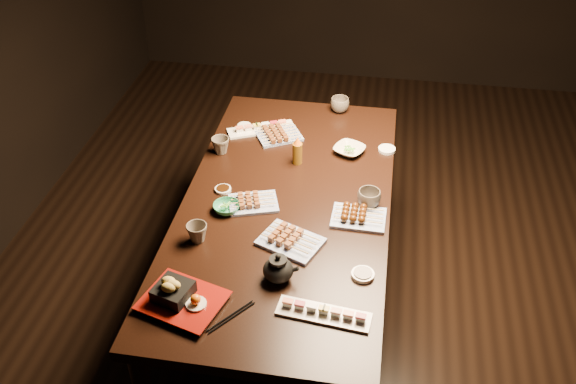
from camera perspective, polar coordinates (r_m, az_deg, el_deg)
The scene contains 23 objects.
ground at distance 3.46m, azimuth 5.89°, elevation -8.71°, with size 5.00×5.00×0.00m, color black.
dining_table at distance 3.04m, azimuth -0.16°, elevation -6.52°, with size 0.90×1.80×0.75m, color black.
sushi_platter_near at distance 2.30m, azimuth 3.19°, elevation -10.54°, with size 0.34×0.09×0.04m, color white, non-canonical shape.
sushi_platter_far at distance 3.28m, azimuth -2.41°, elevation 5.81°, with size 0.34×0.09×0.04m, color white, non-canonical shape.
yakitori_plate_center at distance 2.77m, azimuth -3.12°, elevation -0.68°, with size 0.21×0.15×0.05m, color #828EB6, non-canonical shape.
yakitori_plate_right at distance 2.57m, azimuth 0.23°, elevation -4.06°, with size 0.24×0.18×0.06m, color #828EB6, non-canonical shape.
yakitori_plate_left at distance 3.22m, azimuth -0.80°, elevation 5.31°, with size 0.21×0.15×0.05m, color #828EB6, non-canonical shape.
tsukune_plate at distance 2.70m, azimuth 6.31°, elevation -1.96°, with size 0.23×0.16×0.06m, color #828EB6, non-canonical shape.
edamame_bowl_green at distance 2.75m, azimuth -5.48°, elevation -1.40°, with size 0.11×0.11×0.04m, color #2D8C5F.
edamame_bowl_cream at distance 3.11m, azimuth 5.47°, elevation 3.74°, with size 0.14×0.14×0.03m, color beige.
tempura_tray at distance 2.34m, azimuth -9.41°, elevation -8.92°, with size 0.28×0.23×0.10m, color black, non-canonical shape.
teacup_near_left at distance 2.60m, azimuth -8.08°, elevation -3.62°, with size 0.09×0.09×0.08m, color #52483E.
teacup_mid_right at distance 2.77m, azimuth 7.21°, elevation -0.58°, with size 0.10×0.10×0.08m, color #52483E.
teacup_far_left at distance 3.11m, azimuth -6.02°, elevation 4.13°, with size 0.09×0.09×0.08m, color #52483E.
teacup_far_right at distance 3.45m, azimuth 4.62°, elevation 7.74°, with size 0.10×0.10×0.08m, color #52483E.
teapot at distance 2.40m, azimuth -0.88°, elevation -6.70°, with size 0.14×0.14×0.12m, color black, non-canonical shape.
condiment_bottle at distance 3.00m, azimuth 0.84°, elevation 3.75°, with size 0.05×0.05×0.14m, color #623F0D.
sauce_dish_west at distance 2.87m, azimuth -5.79°, elevation 0.23°, with size 0.07×0.07×0.01m, color white.
sauce_dish_east at distance 3.16m, azimuth 8.78°, elevation 3.76°, with size 0.08×0.08×0.01m, color white.
sauce_dish_se at distance 2.46m, azimuth 6.66°, elevation -7.31°, with size 0.09×0.09×0.02m, color white.
sauce_dish_nw at distance 3.32m, azimuth -3.90°, elevation 5.88°, with size 0.07×0.07×0.01m, color white.
chopsticks_near at distance 2.31m, azimuth -5.09°, elevation -10.98°, with size 0.21×0.02×0.01m, color black, non-canonical shape.
chopsticks_se at distance 2.30m, azimuth 4.48°, elevation -11.35°, with size 0.23×0.02×0.01m, color black, non-canonical shape.
Camera 1 is at (0.05, -2.43, 2.47)m, focal length 40.00 mm.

